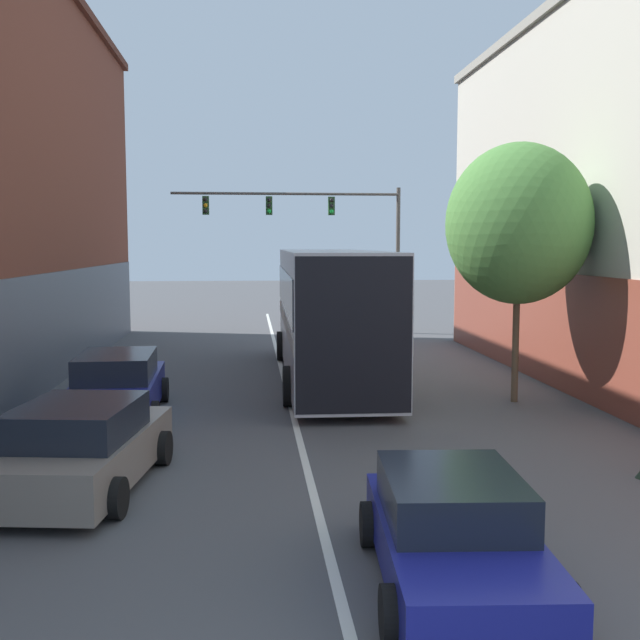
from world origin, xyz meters
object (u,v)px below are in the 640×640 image
at_px(bus, 329,308).
at_px(traffic_signal_gantry, 322,223).
at_px(parked_car_left_near, 118,386).
at_px(hatchback_foreground, 454,534).
at_px(parked_car_left_mid, 82,448).
at_px(street_tree_near, 519,224).

relative_size(bus, traffic_signal_gantry, 1.19).
height_order(bus, parked_car_left_near, bus).
xyz_separation_m(hatchback_foreground, traffic_signal_gantry, (0.84, 24.77, 4.29)).
xyz_separation_m(parked_car_left_near, parked_car_left_mid, (0.34, -5.28, -0.02)).
xyz_separation_m(parked_car_left_mid, street_tree_near, (9.39, 5.98, 3.79)).
distance_m(parked_car_left_mid, street_tree_near, 11.76).
height_order(bus, traffic_signal_gantry, traffic_signal_gantry).
bearing_deg(parked_car_left_near, hatchback_foreground, -151.57).
height_order(hatchback_foreground, parked_car_left_near, parked_car_left_near).
bearing_deg(parked_car_left_near, traffic_signal_gantry, -23.91).
bearing_deg(hatchback_foreground, parked_car_left_near, 34.22).
distance_m(hatchback_foreground, parked_car_left_mid, 6.41).
bearing_deg(street_tree_near, parked_car_left_near, -175.93).
relative_size(parked_car_left_near, street_tree_near, 0.72).
bearing_deg(hatchback_foreground, bus, 3.84).
bearing_deg(traffic_signal_gantry, parked_car_left_near, -111.88).
xyz_separation_m(bus, parked_car_left_mid, (-5.06, -9.64, -1.43)).
bearing_deg(bus, parked_car_left_mid, 153.25).
distance_m(parked_car_left_near, parked_car_left_mid, 5.29).
xyz_separation_m(bus, traffic_signal_gantry, (0.85, 11.20, 2.78)).
xyz_separation_m(hatchback_foreground, parked_car_left_near, (-5.41, 9.21, 0.10)).
xyz_separation_m(bus, hatchback_foreground, (0.02, -13.56, -1.51)).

